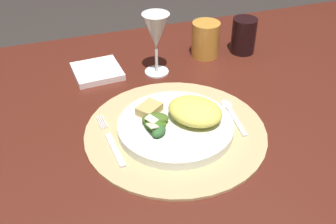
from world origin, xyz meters
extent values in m
cube|color=#4B1D13|center=(0.00, 0.00, 0.71)|extent=(1.46, 0.94, 0.02)
cylinder|color=#4D1E17|center=(0.65, 0.38, 0.35)|extent=(0.09, 0.09, 0.70)
cylinder|color=tan|center=(-0.08, -0.06, 0.73)|extent=(0.38, 0.38, 0.01)
cylinder|color=silver|center=(-0.08, -0.06, 0.74)|extent=(0.24, 0.24, 0.02)
ellipsoid|color=#DDCE55|center=(-0.04, -0.06, 0.77)|extent=(0.15, 0.15, 0.04)
ellipsoid|color=#37621B|center=(-0.13, -0.07, 0.76)|extent=(0.05, 0.06, 0.02)
ellipsoid|color=#457716|center=(-0.12, -0.06, 0.76)|extent=(0.05, 0.04, 0.01)
ellipsoid|color=#426D26|center=(-0.12, -0.04, 0.76)|extent=(0.05, 0.04, 0.01)
ellipsoid|color=#426120|center=(-0.12, -0.05, 0.76)|extent=(0.06, 0.04, 0.02)
ellipsoid|color=#2E5D2B|center=(-0.12, -0.09, 0.76)|extent=(0.04, 0.04, 0.02)
cube|color=beige|center=(-0.13, -0.06, 0.77)|extent=(0.03, 0.03, 0.01)
cube|color=beige|center=(-0.14, -0.08, 0.77)|extent=(0.02, 0.03, 0.01)
cube|color=tan|center=(-0.12, -0.01, 0.76)|extent=(0.06, 0.06, 0.02)
cube|color=silver|center=(-0.22, -0.08, 0.73)|extent=(0.02, 0.11, 0.00)
cube|color=silver|center=(-0.23, 0.01, 0.73)|extent=(0.01, 0.05, 0.00)
cube|color=silver|center=(-0.22, 0.01, 0.73)|extent=(0.01, 0.05, 0.00)
cube|color=silver|center=(-0.22, 0.01, 0.73)|extent=(0.01, 0.05, 0.00)
cube|color=silver|center=(-0.22, 0.01, 0.73)|extent=(0.01, 0.05, 0.00)
cube|color=silver|center=(0.06, -0.08, 0.73)|extent=(0.02, 0.10, 0.00)
ellipsoid|color=silver|center=(0.06, -0.01, 0.73)|extent=(0.02, 0.04, 0.01)
cube|color=white|center=(-0.19, 0.23, 0.73)|extent=(0.13, 0.12, 0.02)
cylinder|color=silver|center=(-0.04, 0.19, 0.73)|extent=(0.06, 0.06, 0.00)
cylinder|color=silver|center=(-0.04, 0.19, 0.76)|extent=(0.01, 0.01, 0.07)
cone|color=silver|center=(-0.04, 0.19, 0.84)|extent=(0.07, 0.07, 0.09)
cylinder|color=#C58331|center=(0.11, 0.24, 0.77)|extent=(0.08, 0.08, 0.10)
cylinder|color=black|center=(0.22, 0.23, 0.77)|extent=(0.07, 0.07, 0.10)
camera|label=1|loc=(-0.31, -0.70, 1.27)|focal=43.91mm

